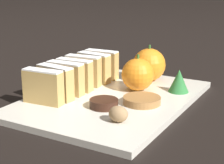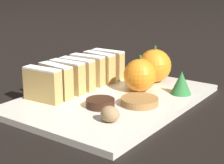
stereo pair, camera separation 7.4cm
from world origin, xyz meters
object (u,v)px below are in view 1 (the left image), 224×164
object	(u,v)px
orange_far	(138,74)
walnut	(118,114)
orange_near	(149,65)
chocolate_cookie	(104,103)

from	to	relation	value
orange_far	walnut	size ratio (longest dim) A/B	2.28
orange_far	orange_near	bearing A→B (deg)	96.93
orange_far	walnut	distance (m)	0.18
chocolate_cookie	orange_near	bearing A→B (deg)	90.51
orange_near	chocolate_cookie	world-z (taller)	orange_near
orange_far	chocolate_cookie	world-z (taller)	orange_far
orange_near	walnut	xyz separation A→B (m)	(0.06, -0.25, -0.02)
orange_near	orange_far	world-z (taller)	orange_near
orange_near	walnut	bearing A→B (deg)	-77.01
orange_far	walnut	world-z (taller)	orange_far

